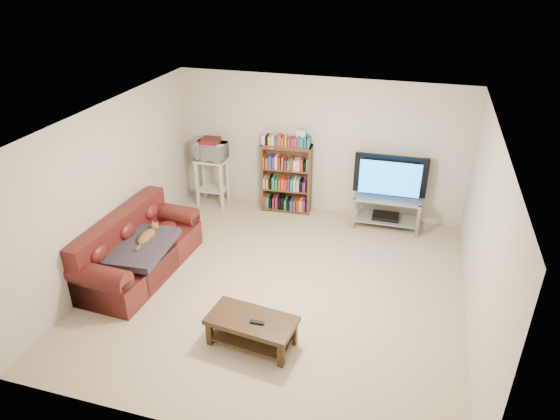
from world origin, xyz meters
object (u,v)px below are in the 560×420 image
(sofa, at_px, (136,252))
(coffee_table, at_px, (252,326))
(bookshelf, at_px, (286,177))
(tv_stand, at_px, (387,207))

(sofa, height_order, coffee_table, sofa)
(coffee_table, height_order, bookshelf, bookshelf)
(bookshelf, bearing_deg, coffee_table, -85.00)
(tv_stand, bearing_deg, coffee_table, -111.39)
(tv_stand, relative_size, bookshelf, 0.89)
(tv_stand, distance_m, bookshelf, 1.81)
(sofa, distance_m, tv_stand, 4.11)
(sofa, height_order, tv_stand, sofa)
(coffee_table, bearing_deg, tv_stand, 76.44)
(sofa, bearing_deg, coffee_table, -22.13)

